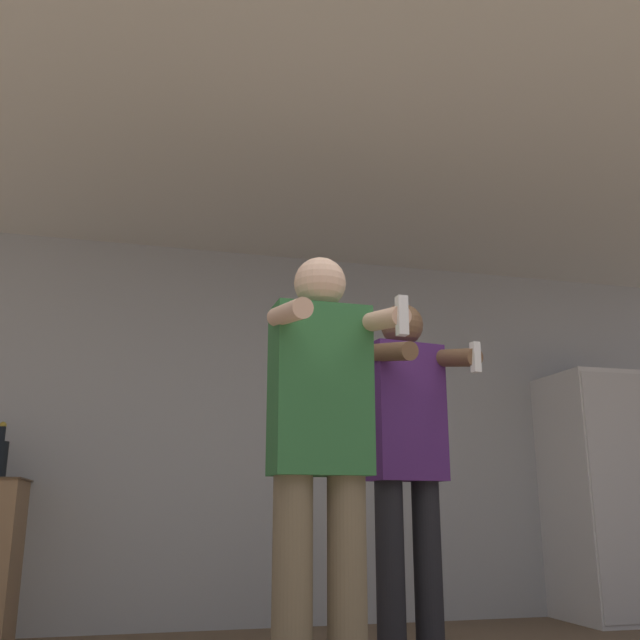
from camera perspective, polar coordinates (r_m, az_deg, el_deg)
wall_back at (r=5.01m, az=-4.76°, el=-8.77°), size 7.00×0.06×2.55m
ceiling_slab at (r=3.89m, az=-0.28°, el=13.15°), size 7.00×3.63×0.05m
refrigerator at (r=5.60m, az=21.71°, el=-12.79°), size 0.65×0.68×1.70m
person_woman_foreground at (r=2.72m, az=0.07°, el=-10.44°), size 0.45×0.52×1.73m
person_man_side at (r=3.47m, az=6.98°, el=-10.43°), size 0.48×0.52×1.74m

